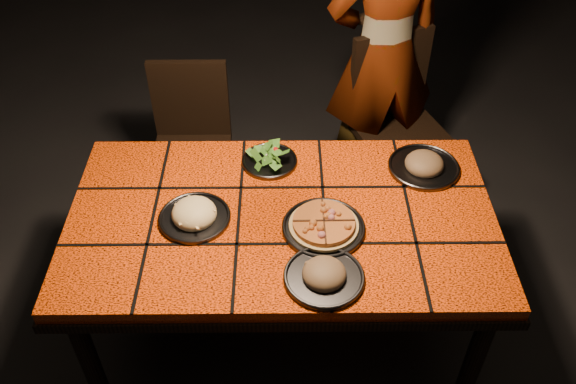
{
  "coord_description": "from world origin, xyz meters",
  "views": [
    {
      "loc": [
        0.01,
        -1.62,
        2.35
      ],
      "look_at": [
        0.02,
        0.05,
        0.82
      ],
      "focal_mm": 38.0,
      "sensor_mm": 36.0,
      "label": 1
    }
  ],
  "objects_px": {
    "diner": "(383,53)",
    "plate_pizza": "(324,226)",
    "plate_pasta": "(194,215)",
    "dining_table": "(282,229)",
    "chair_far_right": "(396,113)",
    "chair_far_left": "(191,135)"
  },
  "relations": [
    {
      "from": "diner",
      "to": "plate_pizza",
      "type": "relative_size",
      "value": 5.45
    },
    {
      "from": "diner",
      "to": "plate_pasta",
      "type": "height_order",
      "value": "diner"
    },
    {
      "from": "dining_table",
      "to": "plate_pasta",
      "type": "distance_m",
      "value": 0.34
    },
    {
      "from": "chair_far_right",
      "to": "diner",
      "type": "xyz_separation_m",
      "value": [
        -0.08,
        0.1,
        0.29
      ]
    },
    {
      "from": "diner",
      "to": "plate_pizza",
      "type": "bearing_deg",
      "value": 56.93
    },
    {
      "from": "chair_far_right",
      "to": "plate_pizza",
      "type": "xyz_separation_m",
      "value": [
        -0.43,
        -1.03,
        0.23
      ]
    },
    {
      "from": "dining_table",
      "to": "plate_pizza",
      "type": "distance_m",
      "value": 0.2
    },
    {
      "from": "plate_pizza",
      "to": "chair_far_right",
      "type": "bearing_deg",
      "value": 67.25
    },
    {
      "from": "dining_table",
      "to": "chair_far_left",
      "type": "bearing_deg",
      "value": 118.55
    },
    {
      "from": "dining_table",
      "to": "plate_pasta",
      "type": "xyz_separation_m",
      "value": [
        -0.32,
        -0.02,
        0.1
      ]
    },
    {
      "from": "chair_far_left",
      "to": "plate_pasta",
      "type": "distance_m",
      "value": 0.92
    },
    {
      "from": "chair_far_right",
      "to": "diner",
      "type": "relative_size",
      "value": 0.57
    },
    {
      "from": "dining_table",
      "to": "chair_far_right",
      "type": "distance_m",
      "value": 1.12
    },
    {
      "from": "chair_far_right",
      "to": "dining_table",
      "type": "bearing_deg",
      "value": -142.3
    },
    {
      "from": "dining_table",
      "to": "chair_far_left",
      "type": "relative_size",
      "value": 1.9
    },
    {
      "from": "chair_far_left",
      "to": "plate_pizza",
      "type": "distance_m",
      "value": 1.14
    },
    {
      "from": "dining_table",
      "to": "chair_far_right",
      "type": "bearing_deg",
      "value": 58.45
    },
    {
      "from": "dining_table",
      "to": "diner",
      "type": "distance_m",
      "value": 1.18
    },
    {
      "from": "plate_pizza",
      "to": "chair_far_left",
      "type": "bearing_deg",
      "value": 123.56
    },
    {
      "from": "chair_far_left",
      "to": "diner",
      "type": "bearing_deg",
      "value": 12.3
    },
    {
      "from": "plate_pizza",
      "to": "diner",
      "type": "bearing_deg",
      "value": 72.8
    },
    {
      "from": "chair_far_right",
      "to": "diner",
      "type": "distance_m",
      "value": 0.32
    }
  ]
}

